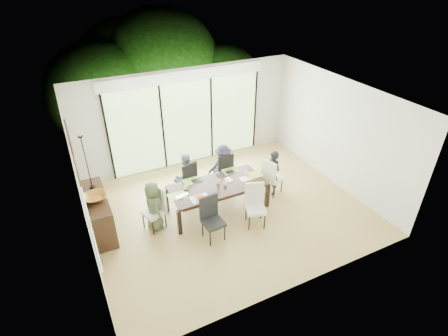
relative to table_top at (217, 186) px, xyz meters
name	(u,v)px	position (x,y,z in m)	size (l,w,h in m)	color
floor	(229,210)	(0.22, -0.15, -0.64)	(6.00, 5.00, 0.01)	olive
ceiling	(230,99)	(0.22, -0.15, 2.07)	(6.00, 5.00, 0.01)	white
wall_back	(187,118)	(0.22, 2.36, 0.71)	(6.00, 0.02, 2.70)	beige
wall_front	(301,230)	(0.22, -2.66, 0.71)	(6.00, 0.02, 2.70)	beige
wall_left	(81,196)	(-2.79, -0.15, 0.71)	(0.02, 5.00, 2.70)	silver
wall_right	(338,133)	(3.23, -0.15, 0.71)	(0.02, 5.00, 2.70)	beige
glass_doors	(188,123)	(0.22, 2.32, 0.56)	(4.20, 0.02, 2.30)	#598C3F
blinds_header	(185,76)	(0.22, 2.31, 1.86)	(4.40, 0.06, 0.28)	white
mullion_a	(108,139)	(-1.88, 2.31, 0.56)	(0.05, 0.04, 2.30)	black
mullion_b	(163,128)	(-0.48, 2.31, 0.56)	(0.05, 0.04, 2.30)	black
mullion_c	(211,119)	(0.92, 2.31, 0.56)	(0.05, 0.04, 2.30)	black
mullion_d	(255,111)	(2.32, 2.31, 0.56)	(0.05, 0.04, 2.30)	black
side_window	(92,229)	(-2.75, -1.35, 0.86)	(0.02, 0.90, 1.00)	#8CAD7F
deck	(179,150)	(0.22, 3.25, -0.69)	(6.00, 1.80, 0.10)	brown
rail_top	(169,122)	(0.22, 4.05, -0.09)	(6.00, 0.08, 0.06)	brown
foliage_left	(100,94)	(-1.58, 5.05, 0.80)	(3.20, 3.20, 3.20)	#14380F
foliage_mid	(162,69)	(0.62, 5.65, 1.16)	(4.00, 4.00, 4.00)	#14380F
foliage_right	(220,84)	(2.42, 4.85, 0.62)	(2.80, 2.80, 2.80)	#14380F
foliage_far	(129,73)	(-0.38, 6.35, 0.98)	(3.60, 3.60, 3.60)	#14380F
table_top	(217,186)	(0.00, 0.00, 0.00)	(2.13, 0.98, 0.05)	black
table_apron	(217,189)	(0.00, 0.00, -0.08)	(1.95, 0.80, 0.09)	black
table_leg_fl	(179,222)	(-1.08, -0.43, -0.33)	(0.08, 0.08, 0.61)	black
table_leg_fr	(267,196)	(1.08, -0.43, -0.33)	(0.08, 0.08, 0.61)	black
table_leg_bl	(166,200)	(-1.08, 0.43, -0.33)	(0.08, 0.08, 0.61)	black
table_leg_br	(249,178)	(1.08, 0.43, -0.33)	(0.08, 0.08, 0.61)	black
chair_left_end	(153,209)	(-1.50, 0.00, -0.15)	(0.41, 0.41, 0.98)	white
chair_right_end	(273,176)	(1.50, 0.00, -0.15)	(0.41, 0.41, 0.98)	white
chair_far_left	(185,178)	(-0.45, 0.85, -0.15)	(0.41, 0.41, 0.98)	black
chair_far_right	(223,168)	(0.55, 0.85, -0.15)	(0.41, 0.41, 0.98)	black
chair_near_left	(213,220)	(-0.50, -0.87, -0.15)	(0.41, 0.41, 0.98)	black
chair_near_right	(256,206)	(0.50, -0.87, -0.15)	(0.41, 0.41, 0.98)	silver
person_left_end	(154,206)	(-1.48, 0.00, -0.07)	(0.53, 0.34, 1.15)	#495438
person_right_end	(272,173)	(1.48, 0.00, -0.07)	(0.53, 0.34, 1.15)	black
person_far_left	(185,175)	(-0.45, 0.83, -0.07)	(0.53, 0.34, 1.15)	#7285A4
person_far_right	(223,166)	(0.55, 0.83, -0.07)	(0.53, 0.34, 1.15)	#272132
placemat_left	(177,196)	(-0.95, 0.00, 0.03)	(0.39, 0.28, 0.01)	#86C446
placemat_right	(254,175)	(0.95, 0.00, 0.03)	(0.39, 0.28, 0.01)	#99AA3C
placemat_far_l	(192,181)	(-0.45, 0.40, 0.03)	(0.39, 0.28, 0.01)	#79A83C
placemat_far_r	(231,171)	(0.55, 0.40, 0.03)	(0.39, 0.28, 0.01)	olive
placemat_paper	(200,198)	(-0.55, -0.30, 0.03)	(0.39, 0.28, 0.01)	white
tablet_far_l	(197,181)	(-0.35, 0.35, 0.04)	(0.23, 0.16, 0.01)	black
tablet_far_r	(230,172)	(0.50, 0.35, 0.04)	(0.21, 0.15, 0.01)	black
papers	(246,178)	(0.70, -0.05, 0.03)	(0.27, 0.20, 0.00)	white
platter_base	(200,198)	(-0.55, -0.30, 0.04)	(0.23, 0.23, 0.02)	white
platter_snacks	(200,197)	(-0.55, -0.30, 0.06)	(0.18, 0.18, 0.01)	#DA5B19
vase	(218,181)	(0.05, 0.05, 0.08)	(0.07, 0.07, 0.11)	silver
hyacinth_stems	(218,177)	(0.05, 0.05, 0.19)	(0.04, 0.04, 0.14)	#337226
hyacinth_blooms	(218,174)	(0.05, 0.05, 0.28)	(0.10, 0.10, 0.10)	#4C57BE
laptop	(183,197)	(-0.85, -0.10, 0.04)	(0.29, 0.19, 0.02)	silver
cup_a	(186,188)	(-0.70, 0.15, 0.07)	(0.11, 0.11, 0.09)	white
cup_b	(225,184)	(0.15, -0.10, 0.07)	(0.09, 0.09, 0.08)	white
cup_c	(246,173)	(0.80, 0.10, 0.07)	(0.11, 0.11, 0.09)	white
book	(226,181)	(0.25, 0.05, 0.03)	(0.15, 0.20, 0.02)	white
sideboard	(99,213)	(-2.54, 0.46, -0.21)	(0.43, 1.52, 0.86)	black
bowl	(95,197)	(-2.54, 0.36, 0.27)	(0.45, 0.45, 0.11)	#926320
candlestick_base	(92,187)	(-2.54, 0.81, 0.24)	(0.10, 0.10, 0.04)	black
candlestick_shaft	(87,163)	(-2.54, 0.81, 0.83)	(0.02, 0.02, 1.19)	black
candlestick_pan	(80,137)	(-2.54, 0.81, 1.42)	(0.10, 0.10, 0.03)	black
candle	(80,134)	(-2.54, 0.81, 1.48)	(0.03, 0.03, 0.10)	silver
tapestry	(76,169)	(-2.75, 0.25, 1.06)	(0.02, 1.00, 1.50)	#8F4414
art_frame	(69,138)	(-2.75, 1.55, 1.11)	(0.03, 0.55, 0.65)	black
art_canvas	(70,138)	(-2.73, 1.55, 1.11)	(0.01, 0.45, 0.55)	#1B5157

